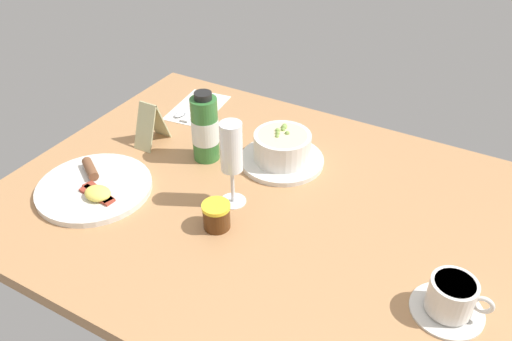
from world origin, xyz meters
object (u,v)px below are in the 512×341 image
Objects in this scene: porridge_bowl at (282,149)px; coffee_cup at (451,298)px; cutlery_setting at (196,108)px; breakfast_plate at (95,188)px; jam_jar at (216,216)px; menu_card at (151,123)px; wine_glass at (231,152)px; sauce_bottle_green at (205,129)px.

porridge_bowl is 51.35cm from coffee_cup.
cutlery_setting is 0.81× the size of breakfast_plate.
menu_card is at bearing -30.80° from jam_jar.
wine_glass is 33.03cm from breakfast_plate.
cutlery_setting is at bearing -25.73° from coffee_cup.
porridge_bowl is 34.75cm from cutlery_setting.
jam_jar is 0.52× the size of menu_card.
porridge_bowl is 26.74cm from jam_jar.
cutlery_setting is 44.33cm from wine_glass.
jam_jar is 25.68cm from sauce_bottle_green.
coffee_cup reaches higher than breakfast_plate.
menu_card is (32.13, 8.16, 1.78)cm from porridge_bowl.
coffee_cup is 45.53cm from jam_jar.
menu_card is at bearing 91.36° from cutlery_setting.
wine_glass is at bearing 135.39° from cutlery_setting.
breakfast_plate is (30.75, 30.16, -2.83)cm from porridge_bowl.
porridge_bowl is 1.15× the size of sauce_bottle_green.
porridge_bowl is 1.78× the size of menu_card.
coffee_cup is 0.75× the size of sauce_bottle_green.
wine_glass is 1.74× the size of menu_card.
sauce_bottle_green is at bearing -175.80° from menu_card.
breakfast_plate is (14.10, 23.14, -7.14)cm from sauce_bottle_green.
sauce_bottle_green is 28.02cm from breakfast_plate.
menu_card is at bearing -12.83° from coffee_cup.
porridge_bowl is 1.02× the size of wine_glass.
sauce_bottle_green is at bearing 22.87° from porridge_bowl.
porridge_bowl is at bearing -157.13° from sauce_bottle_green.
jam_jar is at bearing 128.47° from sauce_bottle_green.
porridge_bowl reaches higher than breakfast_plate.
wine_glass is 18.84cm from sauce_bottle_green.
wine_glass reaches higher than sauce_bottle_green.
jam_jar is 0.33× the size of sauce_bottle_green.
cutlery_setting is 25.68cm from sauce_bottle_green.
breakfast_plate is (75.26, 4.55, -2.40)cm from coffee_cup.
jam_jar reaches higher than breakfast_plate.
coffee_cup is 2.24× the size of jam_jar.
cutlery_setting is 1.57× the size of coffee_cup.
coffee_cup reaches higher than cutlery_setting.
wine_glass is at bearing 161.19° from menu_card.
sauce_bottle_green is (15.64, -19.69, 5.19)cm from jam_jar.
coffee_cup is at bearing 167.17° from menu_card.
cutlery_setting is 1.82× the size of menu_card.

